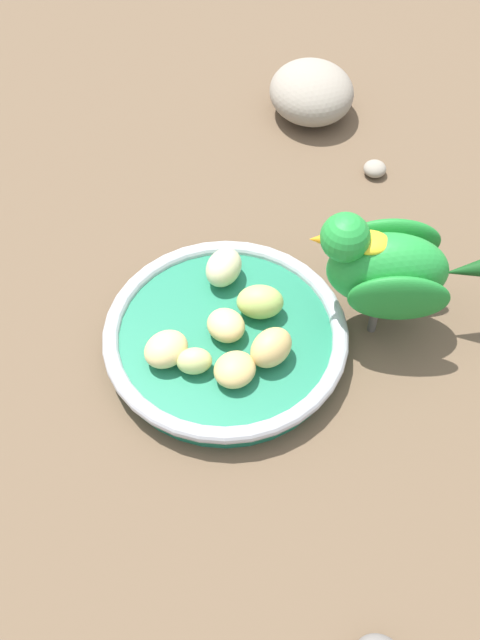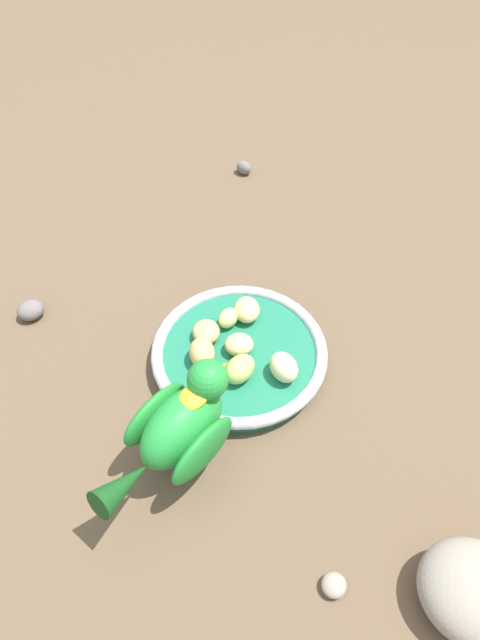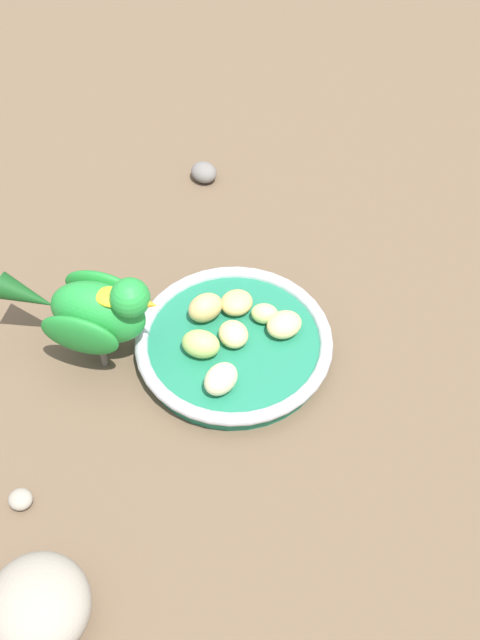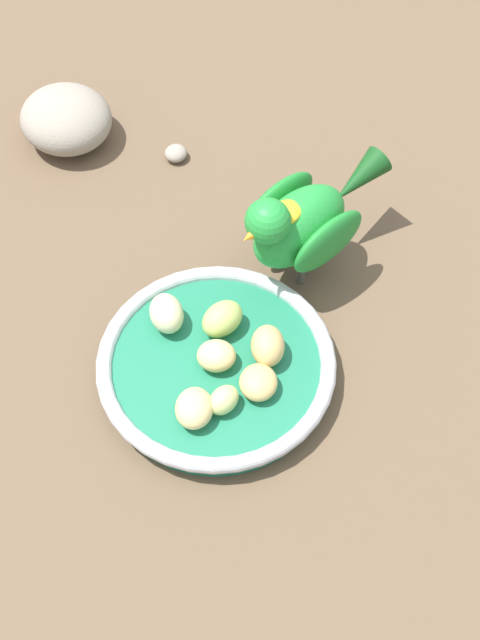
% 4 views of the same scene
% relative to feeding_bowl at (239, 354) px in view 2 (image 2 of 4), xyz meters
% --- Properties ---
extents(ground_plane, '(4.00, 4.00, 0.00)m').
position_rel_feeding_bowl_xyz_m(ground_plane, '(-0.02, 0.03, -0.01)').
color(ground_plane, brown).
extents(feeding_bowl, '(0.19, 0.19, 0.03)m').
position_rel_feeding_bowl_xyz_m(feeding_bowl, '(0.00, 0.00, 0.00)').
color(feeding_bowl, '#1E7251').
rests_on(feeding_bowl, ground_plane).
extents(apple_piece_0, '(0.04, 0.04, 0.02)m').
position_rel_feeding_bowl_xyz_m(apple_piece_0, '(-0.04, 0.01, 0.02)').
color(apple_piece_0, tan).
rests_on(apple_piece_0, feeding_bowl).
extents(apple_piece_1, '(0.04, 0.04, 0.02)m').
position_rel_feeding_bowl_xyz_m(apple_piece_1, '(-0.00, -0.00, 0.02)').
color(apple_piece_1, '#E5C67F').
rests_on(apple_piece_1, feeding_bowl).
extents(apple_piece_2, '(0.04, 0.04, 0.02)m').
position_rel_feeding_bowl_xyz_m(apple_piece_2, '(-0.00, 0.05, 0.02)').
color(apple_piece_2, '#E5C67F').
rests_on(apple_piece_2, feeding_bowl).
extents(apple_piece_3, '(0.04, 0.05, 0.03)m').
position_rel_feeding_bowl_xyz_m(apple_piece_3, '(0.05, -0.02, 0.02)').
color(apple_piece_3, beige).
rests_on(apple_piece_3, feeding_bowl).
extents(apple_piece_4, '(0.04, 0.04, 0.03)m').
position_rel_feeding_bowl_xyz_m(apple_piece_4, '(-0.03, -0.02, 0.02)').
color(apple_piece_4, tan).
rests_on(apple_piece_4, feeding_bowl).
extents(apple_piece_5, '(0.04, 0.05, 0.03)m').
position_rel_feeding_bowl_xyz_m(apple_piece_5, '(0.01, -0.03, 0.02)').
color(apple_piece_5, '#B2CC66').
rests_on(apple_piece_5, feeding_bowl).
extents(apple_piece_6, '(0.03, 0.03, 0.02)m').
position_rel_feeding_bowl_xyz_m(apple_piece_6, '(-0.03, 0.03, 0.02)').
color(apple_piece_6, '#C6D17A').
rests_on(apple_piece_6, feeding_bowl).
extents(parrot, '(0.10, 0.16, 0.11)m').
position_rel_feeding_bowl_xyz_m(parrot, '(-0.02, -0.13, 0.05)').
color(parrot, '#59544C').
rests_on(parrot, ground_plane).
extents(rock_large, '(0.10, 0.09, 0.05)m').
position_rel_feeding_bowl_xyz_m(rock_large, '(0.24, -0.19, 0.01)').
color(rock_large, gray).
rests_on(rock_large, ground_plane).
extents(pebble_0, '(0.04, 0.04, 0.02)m').
position_rel_feeding_bowl_xyz_m(pebble_0, '(-0.26, 0.00, -0.00)').
color(pebble_0, slate).
rests_on(pebble_0, ground_plane).
extents(pebble_1, '(0.03, 0.03, 0.02)m').
position_rel_feeding_bowl_xyz_m(pebble_1, '(-0.08, 0.35, -0.00)').
color(pebble_1, slate).
rests_on(pebble_1, ground_plane).
extents(pebble_2, '(0.03, 0.03, 0.01)m').
position_rel_feeding_bowl_xyz_m(pebble_2, '(0.13, -0.21, -0.01)').
color(pebble_2, gray).
rests_on(pebble_2, ground_plane).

